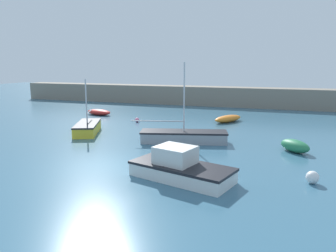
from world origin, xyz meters
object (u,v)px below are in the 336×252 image
Objects in this scene: sailboat_short_mast at (87,128)px; cabin_cruiser_white at (180,168)px; sailboat_tall_mast at (184,136)px; rowboat_white_midwater at (99,112)px; mooring_buoy_white at (312,177)px; rowboat_blue_near at (228,119)px; dinghy_near_pier at (295,146)px; mooring_buoy_pink at (137,120)px.

sailboat_short_mast is 0.86× the size of cabin_cruiser_white.
sailboat_tall_mast is at bearing 120.92° from cabin_cruiser_white.
rowboat_white_midwater is 24.33m from mooring_buoy_white.
sailboat_tall_mast reaches higher than rowboat_blue_near.
dinghy_near_pier is 8.67m from cabin_cruiser_white.
sailboat_tall_mast reaches higher than mooring_buoy_pink.
cabin_cruiser_white reaches higher than mooring_buoy_white.
mooring_buoy_pink is at bearing 140.68° from sailboat_short_mast.
mooring_buoy_white is at bearing 29.05° from cabin_cruiser_white.
sailboat_tall_mast is at bearing 156.32° from rowboat_white_midwater.
rowboat_white_midwater is 7.98× the size of mooring_buoy_pink.
rowboat_white_midwater is 20.90m from cabin_cruiser_white.
sailboat_short_mast is 15.13m from dinghy_near_pier.
sailboat_short_mast is 11.26× the size of mooring_buoy_pink.
dinghy_near_pier is (15.12, -0.60, -0.04)m from sailboat_short_mast.
sailboat_short_mast is at bearing 161.91° from sailboat_tall_mast.
sailboat_tall_mast is 1.25× the size of cabin_cruiser_white.
cabin_cruiser_white is at bearing -58.14° from mooring_buoy_pink.
mooring_buoy_white is (14.05, -11.77, 0.09)m from mooring_buoy_pink.
dinghy_near_pier is at bearing 68.23° from cabin_cruiser_white.
sailboat_short_mast reaches higher than dinghy_near_pier.
sailboat_short_mast is at bearing -17.55° from rowboat_blue_near.
cabin_cruiser_white is (9.81, -7.45, 0.11)m from sailboat_short_mast.
rowboat_blue_near reaches higher than rowboat_white_midwater.
sailboat_tall_mast reaches higher than rowboat_white_midwater.
cabin_cruiser_white is at bearing 29.62° from sailboat_short_mast.
rowboat_blue_near is at bearing 112.64° from mooring_buoy_white.
mooring_buoy_white is (5.88, 1.36, -0.25)m from cabin_cruiser_white.
rowboat_white_midwater is at bearing 20.17° from dinghy_near_pier.
rowboat_white_midwater is 0.61× the size of cabin_cruiser_white.
dinghy_near_pier is (19.05, -8.89, 0.09)m from rowboat_white_midwater.
sailboat_tall_mast is (11.87, -8.73, 0.12)m from rowboat_white_midwater.
dinghy_near_pier is 10.63m from rowboat_blue_near.
rowboat_white_midwater is 21.03m from dinghy_near_pier.
mooring_buoy_pink is at bearing 167.60° from rowboat_white_midwater.
rowboat_blue_near is (-5.51, 9.09, -0.07)m from dinghy_near_pier.
mooring_buoy_white is (19.63, -14.38, -0.01)m from rowboat_white_midwater.
cabin_cruiser_white is at bearing -166.94° from mooring_buoy_white.
rowboat_white_midwater is 14.73m from sailboat_tall_mast.
sailboat_short_mast reaches higher than rowboat_white_midwater.
sailboat_tall_mast is at bearing 43.87° from dinghy_near_pier.
sailboat_short_mast is at bearing 128.00° from rowboat_white_midwater.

